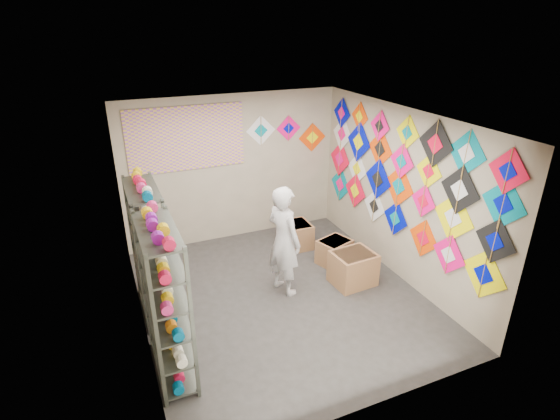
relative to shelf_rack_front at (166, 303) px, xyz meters
name	(u,v)px	position (x,y,z in m)	size (l,w,h in m)	color
ground	(282,297)	(1.78, 0.85, -0.95)	(4.50, 4.50, 0.00)	#312D2A
room_walls	(282,196)	(1.78, 0.85, 0.69)	(4.50, 4.50, 4.50)	tan
shelf_rack_front	(166,303)	(0.00, 0.00, 0.00)	(0.40, 1.10, 1.90)	#4C5147
shelf_rack_back	(150,251)	(0.00, 1.30, 0.00)	(0.40, 1.10, 1.90)	#4C5147
string_spools	(156,268)	(0.00, 0.65, 0.10)	(0.12, 2.36, 0.12)	#E6297A
kite_wall_display	(401,179)	(3.76, 0.84, 0.66)	(0.06, 4.28, 2.08)	#FFF303
back_wall_kites	(288,133)	(2.86, 3.09, 0.97)	(1.61, 0.02, 0.79)	silver
poster	(187,139)	(0.98, 3.08, 1.05)	(2.00, 0.01, 1.10)	#9750AE
shopkeeper	(284,241)	(1.88, 1.02, -0.09)	(0.59, 0.72, 1.71)	silver
carton_a	(353,268)	(2.96, 0.76, -0.68)	(0.64, 0.53, 0.53)	olive
carton_b	(334,252)	(3.01, 1.42, -0.74)	(0.52, 0.43, 0.43)	olive
carton_c	(297,235)	(2.67, 2.22, -0.72)	(0.48, 0.53, 0.46)	olive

